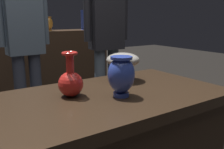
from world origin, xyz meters
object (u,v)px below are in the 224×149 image
vase_left_accent (123,61)px  visitor_center_back (24,37)px  vase_tall_behind (71,81)px  shelf_vase_far_right (83,20)px  vase_centerpiece (121,75)px  shelf_vase_center (2,22)px  shelf_vase_right (49,23)px  visitor_near_right (106,32)px

vase_left_accent → visitor_center_back: visitor_center_back is taller
vase_tall_behind → shelf_vase_far_right: 2.44m
vase_centerpiece → vase_tall_behind: vase_tall_behind is taller
vase_centerpiece → shelf_vase_center: shelf_vase_center is taller
shelf_vase_right → shelf_vase_far_right: bearing=7.9°
vase_centerpiece → shelf_vase_far_right: shelf_vase_far_right is taller
vase_left_accent → shelf_vase_far_right: bearing=68.4°
vase_tall_behind → vase_left_accent: size_ratio=1.08×
shelf_vase_far_right → visitor_center_back: bearing=-141.8°
shelf_vase_center → visitor_center_back: 0.89m
vase_left_accent → vase_centerpiece: bearing=-127.8°
vase_tall_behind → visitor_near_right: 1.38m
vase_left_accent → shelf_vase_far_right: size_ratio=0.71×
vase_tall_behind → vase_left_accent: (0.37, 0.11, 0.04)m
shelf_vase_right → visitor_near_right: bearing=-77.6°
shelf_vase_center → vase_tall_behind: bearing=-93.4°
vase_left_accent → shelf_vase_far_right: shelf_vase_far_right is taller
shelf_vase_far_right → vase_tall_behind: bearing=-118.8°
shelf_vase_far_right → visitor_near_right: 1.12m
vase_left_accent → shelf_vase_center: (-0.24, 2.11, 0.19)m
vase_left_accent → visitor_near_right: (0.50, 0.95, 0.10)m
visitor_near_right → shelf_vase_right: bearing=-71.9°
vase_tall_behind → shelf_vase_center: 2.23m
vase_centerpiece → shelf_vase_center: size_ratio=0.80×
vase_left_accent → shelf_vase_center: bearing=96.5°
vase_tall_behind → shelf_vase_center: bearing=86.6°
shelf_vase_center → visitor_near_right: size_ratio=0.13×
vase_tall_behind → shelf_vase_right: 2.17m
vase_centerpiece → shelf_vase_far_right: (0.98, 2.26, 0.22)m
vase_centerpiece → shelf_vase_right: bearing=78.1°
vase_centerpiece → shelf_vase_far_right: 2.47m
shelf_vase_right → vase_tall_behind: bearing=-107.5°
vase_left_accent → shelf_vase_center: shelf_vase_center is taller
vase_centerpiece → vase_tall_behind: (-0.19, 0.13, -0.03)m
shelf_vase_center → shelf_vase_far_right: 1.04m
shelf_vase_far_right → vase_centerpiece: bearing=-113.5°
shelf_vase_right → visitor_near_right: 1.03m
vase_left_accent → shelf_vase_right: bearing=81.9°
vase_centerpiece → visitor_center_back: size_ratio=0.11×
vase_tall_behind → visitor_near_right: (0.87, 1.06, 0.15)m
vase_centerpiece → vase_left_accent: 0.30m
shelf_vase_center → vase_centerpiece: bearing=-88.5°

